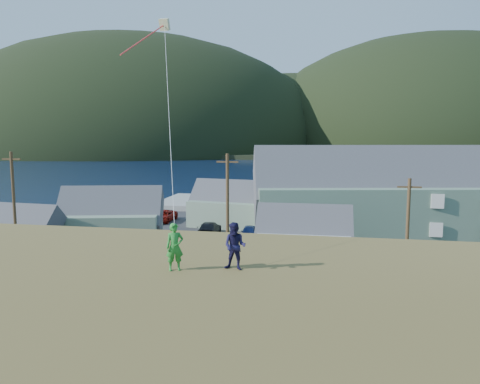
# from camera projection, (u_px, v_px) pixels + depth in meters

# --- Properties ---
(ground) EXTENTS (900.00, 900.00, 0.00)m
(ground) POSITION_uv_depth(u_px,v_px,m) (228.00, 294.00, 33.45)
(ground) COLOR #0A1638
(ground) RESTS_ON ground
(grass_strip) EXTENTS (110.00, 8.00, 0.10)m
(grass_strip) POSITION_uv_depth(u_px,v_px,m) (222.00, 303.00, 31.49)
(grass_strip) COLOR #4C3D19
(grass_strip) RESTS_ON ground
(waterfront_lot) EXTENTS (72.00, 36.00, 0.12)m
(waterfront_lot) POSITION_uv_depth(u_px,v_px,m) (261.00, 240.00, 50.03)
(waterfront_lot) COLOR #28282B
(waterfront_lot) RESTS_ON ground
(wharf) EXTENTS (26.00, 14.00, 0.90)m
(wharf) POSITION_uv_depth(u_px,v_px,m) (244.00, 204.00, 73.50)
(wharf) COLOR gray
(wharf) RESTS_ON ground
(far_shore) EXTENTS (900.00, 320.00, 2.00)m
(far_shore) POSITION_uv_depth(u_px,v_px,m) (318.00, 147.00, 355.30)
(far_shore) COLOR black
(far_shore) RESTS_ON ground
(far_hills) EXTENTS (760.00, 265.00, 143.00)m
(far_hills) POSITION_uv_depth(u_px,v_px,m) (373.00, 148.00, 299.36)
(far_hills) COLOR black
(far_hills) RESTS_ON ground
(lodge) EXTENTS (36.00, 16.34, 12.23)m
(lodge) POSITION_uv_depth(u_px,v_px,m) (417.00, 196.00, 49.95)
(lodge) COLOR slate
(lodge) RESTS_ON waterfront_lot
(shed_teal) EXTENTS (8.11, 6.01, 6.02)m
(shed_teal) POSITION_uv_depth(u_px,v_px,m) (17.00, 234.00, 42.72)
(shed_teal) COLOR #2C6367
(shed_teal) RESTS_ON waterfront_lot
(shed_palegreen_near) EXTENTS (11.33, 8.56, 7.38)m
(shed_palegreen_near) POSITION_uv_depth(u_px,v_px,m) (111.00, 220.00, 46.91)
(shed_palegreen_near) COLOR gray
(shed_palegreen_near) RESTS_ON waterfront_lot
(shed_white) EXTENTS (8.15, 5.50, 6.47)m
(shed_white) POSITION_uv_depth(u_px,v_px,m) (304.00, 239.00, 39.78)
(shed_white) COLOR silver
(shed_white) RESTS_ON waterfront_lot
(shed_palegreen_far) EXTENTS (11.16, 7.47, 6.96)m
(shed_palegreen_far) POSITION_uv_depth(u_px,v_px,m) (233.00, 205.00, 57.30)
(shed_palegreen_far) COLOR slate
(shed_palegreen_far) RESTS_ON waterfront_lot
(utility_poles) EXTENTS (30.38, 0.24, 9.85)m
(utility_poles) POSITION_uv_depth(u_px,v_px,m) (196.00, 222.00, 34.82)
(utility_poles) COLOR #47331E
(utility_poles) RESTS_ON waterfront_lot
(parked_cars) EXTENTS (27.54, 12.31, 1.56)m
(parked_cars) POSITION_uv_depth(u_px,v_px,m) (194.00, 221.00, 56.69)
(parked_cars) COLOR slate
(parked_cars) RESTS_ON waterfront_lot
(kite_flyer_green) EXTENTS (0.63, 0.55, 1.46)m
(kite_flyer_green) POSITION_uv_depth(u_px,v_px,m) (175.00, 247.00, 14.27)
(kite_flyer_green) COLOR #24852D
(kite_flyer_green) RESTS_ON hillside
(kite_flyer_navy) EXTENTS (0.78, 0.65, 1.47)m
(kite_flyer_navy) POSITION_uv_depth(u_px,v_px,m) (235.00, 246.00, 14.33)
(kite_flyer_navy) COLOR #19163D
(kite_flyer_navy) RESTS_ON hillside
(kite_rig) EXTENTS (2.33, 4.78, 12.55)m
(kite_rig) POSITION_uv_depth(u_px,v_px,m) (161.00, 29.00, 22.34)
(kite_rig) COLOR beige
(kite_rig) RESTS_ON ground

